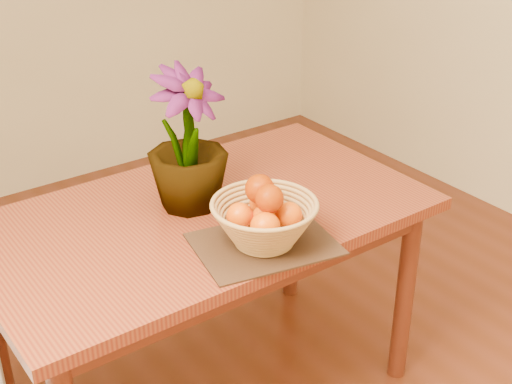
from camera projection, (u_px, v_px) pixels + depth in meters
table at (204, 235)px, 2.27m from camera, size 1.40×0.80×0.75m
placemat at (264, 244)px, 2.05m from camera, size 0.44×0.37×0.01m
wicker_basket at (264, 224)px, 2.02m from camera, size 0.31×0.31×0.13m
orange_pile at (264, 205)px, 1.99m from camera, size 0.19×0.20×0.15m
potted_plant at (187, 140)px, 2.16m from camera, size 0.31×0.31×0.45m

